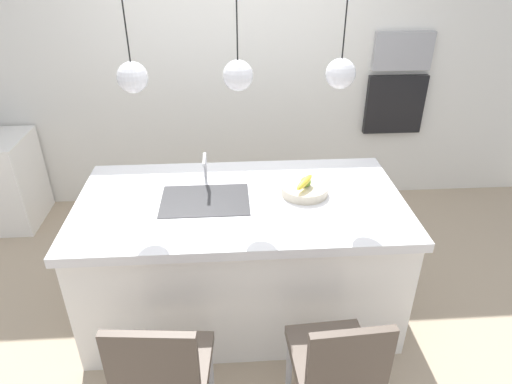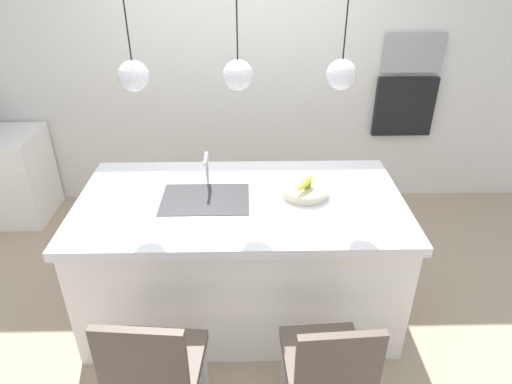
# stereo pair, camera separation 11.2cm
# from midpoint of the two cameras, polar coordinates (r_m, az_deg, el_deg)

# --- Properties ---
(floor) EXTENTS (6.60, 6.60, 0.00)m
(floor) POSITION_cam_midpoint_polar(r_m,az_deg,el_deg) (3.43, -2.68, -14.00)
(floor) COLOR tan
(floor) RESTS_ON ground
(back_wall) EXTENTS (6.00, 0.10, 2.60)m
(back_wall) POSITION_cam_midpoint_polar(r_m,az_deg,el_deg) (4.27, -3.69, 15.15)
(back_wall) COLOR silver
(back_wall) RESTS_ON ground
(kitchen_island) EXTENTS (2.09, 1.10, 0.90)m
(kitchen_island) POSITION_cam_midpoint_polar(r_m,az_deg,el_deg) (3.13, -2.88, -8.00)
(kitchen_island) COLOR white
(kitchen_island) RESTS_ON ground
(sink_basin) EXTENTS (0.56, 0.40, 0.02)m
(sink_basin) POSITION_cam_midpoint_polar(r_m,az_deg,el_deg) (2.89, -7.55, -1.15)
(sink_basin) COLOR #2D2D30
(sink_basin) RESTS_ON kitchen_island
(faucet) EXTENTS (0.02, 0.17, 0.22)m
(faucet) POSITION_cam_midpoint_polar(r_m,az_deg,el_deg) (3.01, -7.54, 3.34)
(faucet) COLOR silver
(faucet) RESTS_ON kitchen_island
(fruit_bowl) EXTENTS (0.31, 0.31, 0.14)m
(fruit_bowl) POSITION_cam_midpoint_polar(r_m,az_deg,el_deg) (2.93, 5.06, 0.40)
(fruit_bowl) COLOR beige
(fruit_bowl) RESTS_ON kitchen_island
(microwave) EXTENTS (0.54, 0.08, 0.34)m
(microwave) POSITION_cam_midpoint_polar(r_m,az_deg,el_deg) (4.44, 17.37, 16.68)
(microwave) COLOR #9E9EA3
(microwave) RESTS_ON back_wall
(oven) EXTENTS (0.56, 0.08, 0.56)m
(oven) POSITION_cam_midpoint_polar(r_m,az_deg,el_deg) (4.56, 16.43, 10.59)
(oven) COLOR black
(oven) RESTS_ON back_wall
(chair_near) EXTENTS (0.47, 0.48, 0.93)m
(chair_near) POSITION_cam_midpoint_polar(r_m,az_deg,el_deg) (2.40, -13.13, -21.32)
(chair_near) COLOR brown
(chair_near) RESTS_ON ground
(chair_middle) EXTENTS (0.44, 0.49, 0.89)m
(chair_middle) POSITION_cam_midpoint_polar(r_m,az_deg,el_deg) (2.42, 8.77, -20.83)
(chair_middle) COLOR brown
(chair_middle) RESTS_ON ground
(pendant_light_left) EXTENTS (0.17, 0.17, 0.77)m
(pendant_light_left) POSITION_cam_midpoint_polar(r_m,az_deg,el_deg) (2.63, -16.58, 13.78)
(pendant_light_left) COLOR silver
(pendant_light_center) EXTENTS (0.17, 0.17, 0.77)m
(pendant_light_center) POSITION_cam_midpoint_polar(r_m,az_deg,el_deg) (2.57, -3.59, 14.55)
(pendant_light_center) COLOR silver
(pendant_light_right) EXTENTS (0.17, 0.17, 0.77)m
(pendant_light_right) POSITION_cam_midpoint_polar(r_m,az_deg,el_deg) (2.64, 9.43, 14.61)
(pendant_light_right) COLOR silver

